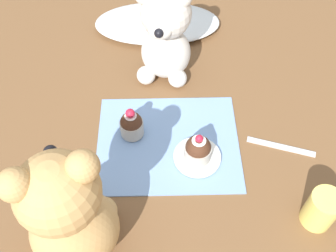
{
  "coord_description": "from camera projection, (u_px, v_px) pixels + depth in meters",
  "views": [
    {
      "loc": [
        -0.01,
        -0.43,
        0.63
      ],
      "look_at": [
        0.0,
        0.0,
        0.06
      ],
      "focal_mm": 42.0,
      "sensor_mm": 36.0,
      "label": 1
    }
  ],
  "objects": [
    {
      "name": "knitted_placemat",
      "position": [
        168.0,
        142.0,
        0.76
      ],
      "size": [
        0.27,
        0.23,
        0.01
      ],
      "primitive_type": "cube",
      "color": "#7A9ED1",
      "rests_on": "ground_plane"
    },
    {
      "name": "teaspoon",
      "position": [
        281.0,
        146.0,
        0.76
      ],
      "size": [
        0.13,
        0.05,
        0.01
      ],
      "primitive_type": "cube",
      "rotation": [
        0.0,
        0.0,
        2.83
      ],
      "color": "silver",
      "rests_on": "ground_plane"
    },
    {
      "name": "tulle_cloth",
      "position": [
        157.0,
        23.0,
        0.96
      ],
      "size": [
        0.3,
        0.16,
        0.03
      ],
      "primitive_type": "ellipsoid",
      "color": "white",
      "rests_on": "ground_plane"
    },
    {
      "name": "teddy_bear_cream",
      "position": [
        163.0,
        36.0,
        0.79
      ],
      "size": [
        0.12,
        0.12,
        0.22
      ],
      "rotation": [
        0.0,
        0.0,
        -0.15
      ],
      "color": "silver",
      "rests_on": "ground_plane"
    },
    {
      "name": "juice_glass",
      "position": [
        321.0,
        209.0,
        0.64
      ],
      "size": [
        0.05,
        0.05,
        0.07
      ],
      "primitive_type": "cylinder",
      "color": "#EADB66",
      "rests_on": "ground_plane"
    },
    {
      "name": "saucer_plate",
      "position": [
        197.0,
        157.0,
        0.74
      ],
      "size": [
        0.09,
        0.09,
        0.01
      ],
      "primitive_type": "cylinder",
      "color": "white",
      "rests_on": "knitted_placemat"
    },
    {
      "name": "ground_plane",
      "position": [
        168.0,
        143.0,
        0.77
      ],
      "size": [
        4.0,
        4.0,
        0.0
      ],
      "primitive_type": "plane",
      "color": "brown"
    },
    {
      "name": "teddy_bear_tan",
      "position": [
        69.0,
        215.0,
        0.55
      ],
      "size": [
        0.16,
        0.15,
        0.26
      ],
      "rotation": [
        0.0,
        0.0,
        3.43
      ],
      "color": "tan",
      "rests_on": "ground_plane"
    },
    {
      "name": "cupcake_near_cream_bear",
      "position": [
        132.0,
        124.0,
        0.75
      ],
      "size": [
        0.05,
        0.05,
        0.07
      ],
      "color": "#B2ADA3",
      "rests_on": "knitted_placemat"
    },
    {
      "name": "cupcake_near_tan_bear",
      "position": [
        198.0,
        149.0,
        0.72
      ],
      "size": [
        0.05,
        0.05,
        0.06
      ],
      "color": "#B2ADA3",
      "rests_on": "saucer_plate"
    }
  ]
}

